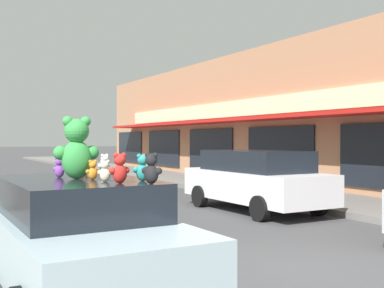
{
  "coord_description": "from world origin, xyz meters",
  "views": [
    {
      "loc": [
        -4.68,
        -5.39,
        1.88
      ],
      "look_at": [
        0.08,
        3.08,
        1.8
      ],
      "focal_mm": 45.0,
      "sensor_mm": 36.0,
      "label": 1
    }
  ],
  "objects_px": {
    "plush_art_car": "(76,234)",
    "teddy_bear_black": "(151,169)",
    "teddy_bear_white": "(105,164)",
    "teddy_bear_teal": "(143,168)",
    "teddy_bear_red": "(120,169)",
    "teddy_bear_purple": "(59,168)",
    "teddy_bear_giant": "(77,149)",
    "teddy_bear_brown": "(84,166)",
    "teddy_bear_cream": "(105,171)",
    "parked_car_far_center": "(255,179)",
    "teddy_bear_pink": "(80,167)",
    "teddy_bear_orange": "(93,170)"
  },
  "relations": [
    {
      "from": "plush_art_car",
      "to": "teddy_bear_pink",
      "type": "height_order",
      "value": "teddy_bear_pink"
    },
    {
      "from": "teddy_bear_red",
      "to": "parked_car_far_center",
      "type": "distance_m",
      "value": 7.96
    },
    {
      "from": "teddy_bear_giant",
      "to": "teddy_bear_orange",
      "type": "relative_size",
      "value": 3.23
    },
    {
      "from": "teddy_bear_red",
      "to": "plush_art_car",
      "type": "bearing_deg",
      "value": -80.42
    },
    {
      "from": "teddy_bear_teal",
      "to": "teddy_bear_black",
      "type": "xyz_separation_m",
      "value": [
        -0.06,
        -0.36,
        0.01
      ]
    },
    {
      "from": "teddy_bear_pink",
      "to": "teddy_bear_teal",
      "type": "xyz_separation_m",
      "value": [
        0.36,
        -1.24,
        0.04
      ]
    },
    {
      "from": "teddy_bear_brown",
      "to": "teddy_bear_black",
      "type": "xyz_separation_m",
      "value": [
        0.15,
        -1.95,
        0.06
      ]
    },
    {
      "from": "teddy_bear_cream",
      "to": "teddy_bear_giant",
      "type": "bearing_deg",
      "value": -36.47
    },
    {
      "from": "teddy_bear_red",
      "to": "teddy_bear_black",
      "type": "bearing_deg",
      "value": 134.39
    },
    {
      "from": "teddy_bear_brown",
      "to": "teddy_bear_purple",
      "type": "xyz_separation_m",
      "value": [
        -0.48,
        -0.59,
        0.02
      ]
    },
    {
      "from": "teddy_bear_black",
      "to": "plush_art_car",
      "type": "bearing_deg",
      "value": -8.29
    },
    {
      "from": "teddy_bear_red",
      "to": "teddy_bear_cream",
      "type": "bearing_deg",
      "value": -83.71
    },
    {
      "from": "teddy_bear_giant",
      "to": "teddy_bear_cream",
      "type": "bearing_deg",
      "value": 115.36
    },
    {
      "from": "teddy_bear_giant",
      "to": "parked_car_far_center",
      "type": "bearing_deg",
      "value": -135.44
    },
    {
      "from": "plush_art_car",
      "to": "teddy_bear_black",
      "type": "distance_m",
      "value": 1.43
    },
    {
      "from": "plush_art_car",
      "to": "teddy_bear_giant",
      "type": "relative_size",
      "value": 5.67
    },
    {
      "from": "parked_car_far_center",
      "to": "teddy_bear_brown",
      "type": "bearing_deg",
      "value": -147.41
    },
    {
      "from": "teddy_bear_red",
      "to": "teddy_bear_teal",
      "type": "xyz_separation_m",
      "value": [
        0.33,
        0.14,
        -0.01
      ]
    },
    {
      "from": "teddy_bear_giant",
      "to": "teddy_bear_brown",
      "type": "distance_m",
      "value": 1.01
    },
    {
      "from": "teddy_bear_black",
      "to": "teddy_bear_purple",
      "type": "distance_m",
      "value": 1.51
    },
    {
      "from": "teddy_bear_giant",
      "to": "teddy_bear_pink",
      "type": "height_order",
      "value": "teddy_bear_giant"
    },
    {
      "from": "teddy_bear_brown",
      "to": "parked_car_far_center",
      "type": "distance_m",
      "value": 6.8
    },
    {
      "from": "teddy_bear_giant",
      "to": "teddy_bear_red",
      "type": "height_order",
      "value": "teddy_bear_giant"
    },
    {
      "from": "teddy_bear_giant",
      "to": "teddy_bear_red",
      "type": "relative_size",
      "value": 2.26
    },
    {
      "from": "teddy_bear_red",
      "to": "teddy_bear_purple",
      "type": "relative_size",
      "value": 1.31
    },
    {
      "from": "teddy_bear_teal",
      "to": "teddy_bear_purple",
      "type": "relative_size",
      "value": 1.23
    },
    {
      "from": "teddy_bear_pink",
      "to": "teddy_bear_white",
      "type": "relative_size",
      "value": 0.83
    },
    {
      "from": "teddy_bear_red",
      "to": "teddy_bear_brown",
      "type": "distance_m",
      "value": 1.74
    },
    {
      "from": "teddy_bear_pink",
      "to": "teddy_bear_white",
      "type": "bearing_deg",
      "value": 136.85
    },
    {
      "from": "plush_art_car",
      "to": "teddy_bear_cream",
      "type": "xyz_separation_m",
      "value": [
        0.18,
        -0.55,
        0.78
      ]
    },
    {
      "from": "teddy_bear_pink",
      "to": "teddy_bear_white",
      "type": "distance_m",
      "value": 0.35
    },
    {
      "from": "teddy_bear_white",
      "to": "teddy_bear_purple",
      "type": "height_order",
      "value": "teddy_bear_white"
    },
    {
      "from": "teddy_bear_orange",
      "to": "teddy_bear_black",
      "type": "height_order",
      "value": "teddy_bear_black"
    },
    {
      "from": "plush_art_car",
      "to": "teddy_bear_pink",
      "type": "bearing_deg",
      "value": 68.77
    },
    {
      "from": "teddy_bear_pink",
      "to": "teddy_bear_cream",
      "type": "bearing_deg",
      "value": 40.53
    },
    {
      "from": "teddy_bear_teal",
      "to": "teddy_bear_purple",
      "type": "distance_m",
      "value": 1.22
    },
    {
      "from": "teddy_bear_white",
      "to": "teddy_bear_teal",
      "type": "bearing_deg",
      "value": 67.71
    },
    {
      "from": "teddy_bear_red",
      "to": "teddy_bear_white",
      "type": "height_order",
      "value": "teddy_bear_red"
    },
    {
      "from": "teddy_bear_cream",
      "to": "teddy_bear_pink",
      "type": "relative_size",
      "value": 1.06
    },
    {
      "from": "teddy_bear_white",
      "to": "parked_car_far_center",
      "type": "relative_size",
      "value": 0.06
    },
    {
      "from": "teddy_bear_white",
      "to": "plush_art_car",
      "type": "bearing_deg",
      "value": 23.07
    },
    {
      "from": "teddy_bear_giant",
      "to": "teddy_bear_brown",
      "type": "height_order",
      "value": "teddy_bear_giant"
    },
    {
      "from": "teddy_bear_purple",
      "to": "teddy_bear_giant",
      "type": "bearing_deg",
      "value": 153.79
    },
    {
      "from": "teddy_bear_red",
      "to": "parked_car_far_center",
      "type": "relative_size",
      "value": 0.07
    },
    {
      "from": "teddy_bear_orange",
      "to": "teddy_bear_teal",
      "type": "height_order",
      "value": "teddy_bear_teal"
    },
    {
      "from": "teddy_bear_teal",
      "to": "teddy_bear_red",
      "type": "bearing_deg",
      "value": 31.85
    },
    {
      "from": "parked_car_far_center",
      "to": "teddy_bear_red",
      "type": "bearing_deg",
      "value": -137.31
    },
    {
      "from": "plush_art_car",
      "to": "teddy_bear_cream",
      "type": "relative_size",
      "value": 17.44
    },
    {
      "from": "teddy_bear_giant",
      "to": "parked_car_far_center",
      "type": "distance_m",
      "value": 7.64
    },
    {
      "from": "teddy_bear_brown",
      "to": "teddy_bear_teal",
      "type": "relative_size",
      "value": 0.71
    }
  ]
}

